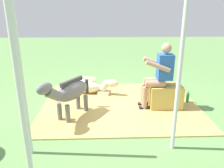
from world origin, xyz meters
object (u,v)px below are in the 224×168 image
Objects in this scene: pony_lying at (88,86)px; tent_pole_right at (21,76)px; tent_pole_mid at (21,100)px; hay_bale at (165,96)px; soda_bottle at (188,97)px; person_seated at (159,73)px; pony_standing at (69,92)px; tent_pole_left at (180,73)px.

tent_pole_right is (0.68, 2.45, 1.00)m from pony_lying.
tent_pole_right and tent_pole_mid have the same top height.
hay_bale is 0.62m from soda_bottle.
tent_pole_right is (2.22, 1.52, 0.42)m from person_seated.
pony_standing is 2.63m from soda_bottle.
tent_pole_left is at bearing 63.70° from soda_bottle.
tent_pole_left is (0.83, 1.69, 1.05)m from soda_bottle.
tent_pole_mid is at bearing 50.34° from person_seated.
person_seated is at bearing -145.54° from tent_pole_right.
tent_pole_mid is (0.16, 1.93, 0.66)m from pony_standing.
tent_pole_mid is (-0.28, 0.82, 0.00)m from tent_pole_right.
tent_pole_right is at bearing 74.48° from pony_lying.
soda_bottle is 3.85m from tent_pole_mid.
pony_lying is at bearing -28.62° from hay_bale.
hay_bale is 0.50× the size of pony_lying.
pony_lying is 3.44m from tent_pole_mid.
hay_bale is 0.49× the size of person_seated.
pony_standing is 4.09× the size of soda_bottle.
tent_pole_right is at bearing 32.50° from hay_bale.
pony_standing is 0.50× the size of tent_pole_mid.
pony_lying is 2.98m from tent_pole_left.
hay_bale is at bearing 151.38° from pony_lying.
soda_bottle is 2.16m from tent_pole_left.
pony_standing is 2.05m from tent_pole_mid.
pony_lying is 0.57× the size of tent_pole_right.
person_seated is at bearing -93.61° from tent_pole_left.
pony_standing is at bearing 11.85° from hay_bale.
hay_bale is 1.77m from tent_pole_left.
tent_pole_mid reaches higher than hay_bale.
hay_bale is 2.02m from pony_standing.
person_seated is 0.58× the size of tent_pole_left.
pony_lying is (-0.25, -1.34, -0.34)m from pony_standing.
pony_standing is 0.50× the size of tent_pole_left.
tent_pole_right reaches higher than hay_bale.
tent_pole_right is at bearing 1.22° from tent_pole_left.
tent_pole_mid is (0.40, 3.27, 1.00)m from pony_lying.
tent_pole_right is at bearing -71.45° from tent_pole_mid.
tent_pole_left is at bearing 121.00° from pony_lying.
pony_lying is at bearing -17.44° from soda_bottle.
soda_bottle is (-0.74, -0.21, -0.63)m from person_seated.
tent_pole_left is at bearing 80.01° from hay_bale.
tent_pole_right is (0.43, 1.11, 0.66)m from pony_standing.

